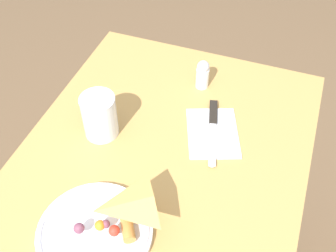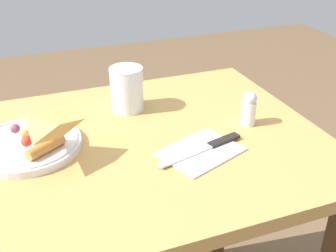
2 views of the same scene
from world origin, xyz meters
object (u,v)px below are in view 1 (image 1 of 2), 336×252
napkin_folded (213,133)px  salt_shaker (203,74)px  butter_knife (213,128)px  plate_pizza (96,231)px  milk_glass (100,117)px

napkin_folded → salt_shaker: 0.18m
salt_shaker → napkin_folded: bearing=25.4°
butter_knife → salt_shaker: bearing=-168.4°
plate_pizza → milk_glass: size_ratio=2.06×
milk_glass → salt_shaker: (-0.24, 0.18, -0.01)m
plate_pizza → butter_knife: plate_pizza is taller
milk_glass → salt_shaker: size_ratio=1.34×
plate_pizza → milk_glass: (-0.25, -0.11, 0.04)m
plate_pizza → napkin_folded: 0.37m
napkin_folded → butter_knife: size_ratio=0.92×
milk_glass → butter_knife: milk_glass is taller
milk_glass → butter_knife: size_ratio=0.53×
milk_glass → napkin_folded: bearing=108.8°
butter_knife → salt_shaker: 0.16m
plate_pizza → milk_glass: milk_glass is taller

